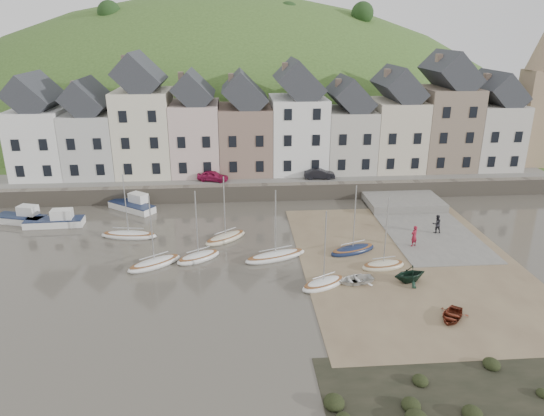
{
  "coord_description": "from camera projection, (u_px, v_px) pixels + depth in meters",
  "views": [
    {
      "loc": [
        -3.26,
        -36.48,
        18.55
      ],
      "look_at": [
        0.0,
        6.0,
        3.0
      ],
      "focal_mm": 33.03,
      "sensor_mm": 36.0,
      "label": 1
    }
  ],
  "objects": [
    {
      "name": "townhouse_terrace",
      "position": [
        275.0,
        124.0,
        60.86
      ],
      "size": [
        61.05,
        8.0,
        13.93
      ],
      "color": "white",
      "rests_on": "quay_land"
    },
    {
      "name": "person_red",
      "position": [
        414.0,
        236.0,
        44.2
      ],
      "size": [
        0.83,
        0.74,
        1.91
      ],
      "primitive_type": "imported",
      "rotation": [
        0.0,
        0.0,
        3.66
      ],
      "color": "maroon",
      "rests_on": "slipway"
    },
    {
      "name": "shore_rocks",
      "position": [
        436.0,
        395.0,
        26.54
      ],
      "size": [
        14.02,
        6.09,
        0.76
      ],
      "color": "black",
      "rests_on": "ground"
    },
    {
      "name": "sailboat_5",
      "position": [
        353.0,
        250.0,
        43.41
      ],
      "size": [
        4.64,
        3.04,
        6.32
      ],
      "color": "#131F3E",
      "rests_on": "ground"
    },
    {
      "name": "hillside",
      "position": [
        228.0,
        215.0,
        102.77
      ],
      "size": [
        134.4,
        84.0,
        84.0
      ],
      "color": "#395421",
      "rests_on": "ground"
    },
    {
      "name": "sailboat_1",
      "position": [
        155.0,
        263.0,
        40.95
      ],
      "size": [
        4.72,
        3.87,
        6.32
      ],
      "color": "white",
      "rests_on": "ground"
    },
    {
      "name": "slipway",
      "position": [
        422.0,
        225.0,
        49.31
      ],
      "size": [
        8.0,
        18.0,
        0.12
      ],
      "primitive_type": "cube",
      "color": "slate",
      "rests_on": "ground"
    },
    {
      "name": "sailboat_4",
      "position": [
        275.0,
        256.0,
        42.24
      ],
      "size": [
        5.71,
        3.31,
        6.32
      ],
      "color": "white",
      "rests_on": "ground"
    },
    {
      "name": "sailboat_6",
      "position": [
        324.0,
        283.0,
        37.71
      ],
      "size": [
        4.11,
        3.18,
        6.32
      ],
      "color": "white",
      "rests_on": "ground"
    },
    {
      "name": "quay_land",
      "position": [
        258.0,
        160.0,
        70.48
      ],
      "size": [
        90.0,
        30.0,
        1.5
      ],
      "primitive_type": "cube",
      "color": "#395421",
      "rests_on": "ground"
    },
    {
      "name": "sailboat_0",
      "position": [
        129.0,
        235.0,
        46.48
      ],
      "size": [
        5.43,
        2.25,
        6.32
      ],
      "color": "white",
      "rests_on": "ground"
    },
    {
      "name": "motorboat_2",
      "position": [
        133.0,
        205.0,
        53.4
      ],
      "size": [
        5.44,
        4.73,
        1.7
      ],
      "color": "white",
      "rests_on": "ground"
    },
    {
      "name": "sailboat_7",
      "position": [
        383.0,
        265.0,
        40.58
      ],
      "size": [
        3.86,
        2.12,
        6.32
      ],
      "color": "beige",
      "rests_on": "ground"
    },
    {
      "name": "motorboat_1",
      "position": [
        22.0,
        217.0,
        49.94
      ],
      "size": [
        5.42,
        3.12,
        1.7
      ],
      "color": "white",
      "rests_on": "ground"
    },
    {
      "name": "church_spire",
      "position": [
        538.0,
        90.0,
        61.94
      ],
      "size": [
        4.0,
        4.0,
        18.0
      ],
      "color": "#997F60",
      "rests_on": "quay_land"
    },
    {
      "name": "sailboat_3",
      "position": [
        198.0,
        257.0,
        42.03
      ],
      "size": [
        4.14,
        3.36,
        6.32
      ],
      "color": "white",
      "rests_on": "ground"
    },
    {
      "name": "quay_street",
      "position": [
        263.0,
        178.0,
        59.43
      ],
      "size": [
        70.0,
        7.0,
        0.1
      ],
      "primitive_type": "cube",
      "color": "slate",
      "rests_on": "quay_land"
    },
    {
      "name": "sailboat_2",
      "position": [
        225.0,
        238.0,
        45.87
      ],
      "size": [
        4.42,
        3.99,
        6.32
      ],
      "color": "beige",
      "rests_on": "ground"
    },
    {
      "name": "motorboat_0",
      "position": [
        56.0,
        220.0,
        49.09
      ],
      "size": [
        5.64,
        1.96,
        1.7
      ],
      "color": "white",
      "rests_on": "ground"
    },
    {
      "name": "car_left",
      "position": [
        213.0,
        176.0,
        57.85
      ],
      "size": [
        3.86,
        2.51,
        1.22
      ],
      "primitive_type": "imported",
      "rotation": [
        0.0,
        0.0,
        1.25
      ],
      "color": "#9B1645",
      "rests_on": "quay_street"
    },
    {
      "name": "rowboat_green",
      "position": [
        410.0,
        274.0,
        38.15
      ],
      "size": [
        3.1,
        2.84,
        1.39
      ],
      "primitive_type": "imported",
      "rotation": [
        0.0,
        0.0,
        -1.33
      ],
      "color": "black",
      "rests_on": "beach"
    },
    {
      "name": "person_dark",
      "position": [
        437.0,
        224.0,
        47.06
      ],
      "size": [
        0.91,
        0.74,
        1.78
      ],
      "primitive_type": "imported",
      "rotation": [
        0.0,
        0.0,
        3.22
      ],
      "color": "black",
      "rests_on": "slipway"
    },
    {
      "name": "ground",
      "position": [
        278.0,
        268.0,
        40.76
      ],
      "size": [
        160.0,
        160.0,
        0.0
      ],
      "primitive_type": "plane",
      "color": "#4B453B",
      "rests_on": "ground"
    },
    {
      "name": "seawall",
      "position": [
        265.0,
        192.0,
        56.38
      ],
      "size": [
        70.0,
        1.2,
        1.8
      ],
      "primitive_type": "cube",
      "color": "slate",
      "rests_on": "ground"
    },
    {
      "name": "rowboat_red",
      "position": [
        452.0,
        316.0,
        33.41
      ],
      "size": [
        3.04,
        3.19,
        0.54
      ],
      "primitive_type": "imported",
      "rotation": [
        0.0,
        0.0,
        -0.65
      ],
      "color": "maroon",
      "rests_on": "beach"
    },
    {
      "name": "rowboat_white",
      "position": [
        356.0,
        279.0,
        38.14
      ],
      "size": [
        3.15,
        2.52,
        0.58
      ],
      "primitive_type": "imported",
      "rotation": [
        0.0,
        0.0,
        -1.37
      ],
      "color": "white",
      "rests_on": "beach"
    },
    {
      "name": "car_right",
      "position": [
        320.0,
        174.0,
        58.75
      ],
      "size": [
        3.66,
        1.45,
        1.19
      ],
      "primitive_type": "imported",
      "rotation": [
        0.0,
        0.0,
        1.52
      ],
      "color": "black",
      "rests_on": "quay_street"
    },
    {
      "name": "beach",
      "position": [
        409.0,
        263.0,
        41.54
      ],
      "size": [
        18.0,
        26.0,
        0.06
      ],
      "primitive_type": "cube",
      "color": "brown",
      "rests_on": "ground"
    }
  ]
}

